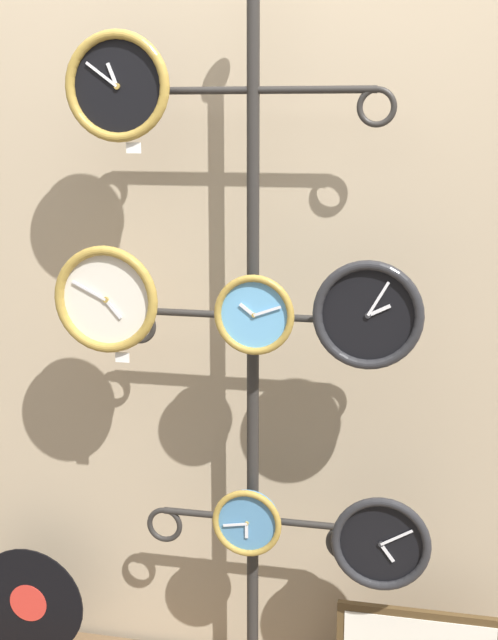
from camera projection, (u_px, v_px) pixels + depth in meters
shop_wall at (265, 229)px, 2.54m from camera, size 4.40×0.04×2.80m
display_stand at (253, 493)px, 2.55m from camera, size 0.77×0.39×2.08m
clock_top_left at (118, 86)px, 2.28m from camera, size 0.28×0.04×0.28m
clock_middle_left at (106, 299)px, 2.41m from camera, size 0.30×0.04×0.30m
clock_middle_center at (255, 315)px, 2.33m from camera, size 0.21×0.04×0.21m
clock_middle_right at (368, 315)px, 2.26m from camera, size 0.28×0.04×0.28m
clock_bottom_center at (248, 522)px, 2.49m from camera, size 0.20×0.04×0.20m
clock_bottom_right at (381, 543)px, 2.39m from camera, size 0.27×0.04×0.27m
vinyl_record at (29, 602)px, 2.76m from camera, size 0.36×0.01×0.36m
price_tag_upper at (134, 148)px, 2.31m from camera, size 0.04×0.00×0.03m
price_tag_mid at (122, 357)px, 2.44m from camera, size 0.04×0.00×0.03m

